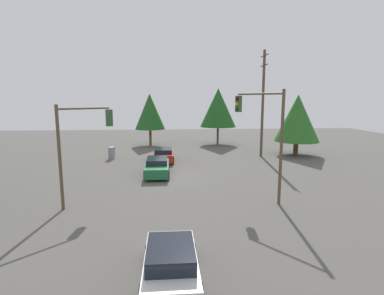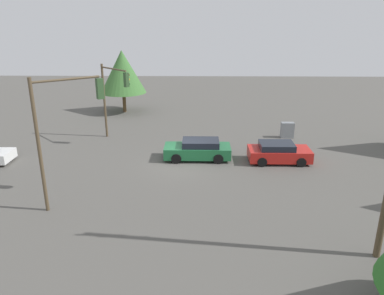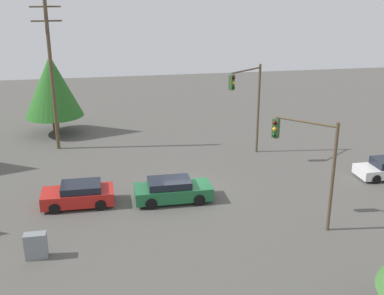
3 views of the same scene
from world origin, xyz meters
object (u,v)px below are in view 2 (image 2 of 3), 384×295
(traffic_signal_main, at_px, (63,120))
(sedan_green, at_px, (198,150))
(sedan_red, at_px, (279,152))
(traffic_signal_cross, at_px, (113,90))
(electrical_cabinet, at_px, (287,130))

(traffic_signal_main, bearing_deg, sedan_green, 9.08)
(traffic_signal_main, bearing_deg, sedan_red, -8.86)
(sedan_red, distance_m, traffic_signal_main, 14.29)
(sedan_green, distance_m, traffic_signal_cross, 8.49)
(traffic_signal_cross, relative_size, electrical_cabinet, 4.66)
(sedan_red, height_order, traffic_signal_cross, traffic_signal_cross)
(sedan_red, bearing_deg, electrical_cabinet, 161.80)
(electrical_cabinet, bearing_deg, traffic_signal_cross, -176.14)
(sedan_green, distance_m, traffic_signal_main, 10.29)
(traffic_signal_cross, bearing_deg, sedan_green, 13.45)
(sedan_red, bearing_deg, traffic_signal_main, -62.60)
(sedan_red, bearing_deg, traffic_signal_cross, -110.60)
(sedan_green, relative_size, electrical_cabinet, 3.59)
(sedan_red, height_order, sedan_green, sedan_green)
(traffic_signal_cross, bearing_deg, electrical_cabinet, 49.17)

